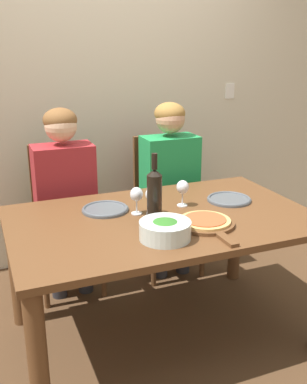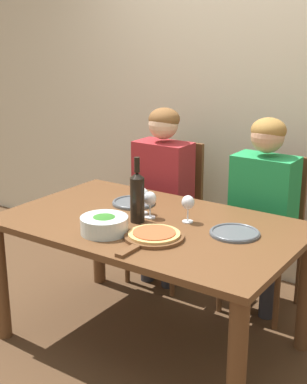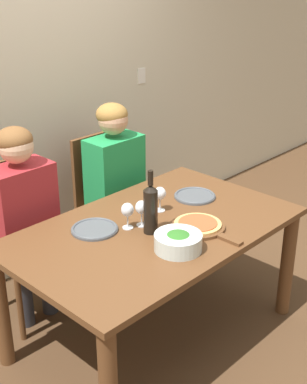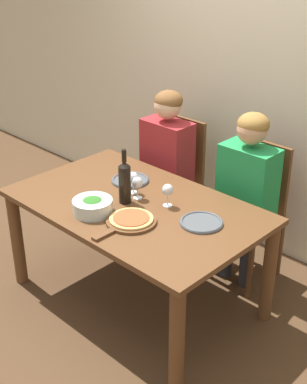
% 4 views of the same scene
% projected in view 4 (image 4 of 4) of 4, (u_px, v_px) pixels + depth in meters
% --- Properties ---
extents(ground_plane, '(40.00, 40.00, 0.00)m').
position_uv_depth(ground_plane, '(137.00, 298.00, 3.71)').
color(ground_plane, '#4C331E').
extents(back_wall, '(10.00, 0.06, 2.70)m').
position_uv_depth(back_wall, '(254.00, 73.00, 3.89)').
color(back_wall, beige).
rests_on(back_wall, ground).
extents(dining_table, '(1.62, 1.00, 0.74)m').
position_uv_depth(dining_table, '(136.00, 219.00, 3.43)').
color(dining_table, brown).
rests_on(dining_table, ground).
extents(chair_left, '(0.42, 0.42, 0.99)m').
position_uv_depth(chair_left, '(175.00, 177.00, 4.23)').
color(chair_left, brown).
rests_on(chair_left, ground).
extents(chair_right, '(0.42, 0.42, 0.99)m').
position_uv_depth(chair_right, '(253.00, 207.00, 3.77)').
color(chair_right, brown).
rests_on(chair_right, ground).
extents(person_woman, '(0.47, 0.51, 1.25)m').
position_uv_depth(person_woman, '(166.00, 154.00, 4.06)').
color(person_woman, '#28282D').
rests_on(person_woman, ground).
extents(person_man, '(0.47, 0.51, 1.25)m').
position_uv_depth(person_man, '(246.00, 184.00, 3.60)').
color(person_man, '#28282D').
rests_on(person_man, ground).
extents(wine_bottle, '(0.08, 0.08, 0.36)m').
position_uv_depth(wine_bottle, '(125.00, 181.00, 3.33)').
color(wine_bottle, black).
rests_on(wine_bottle, dining_table).
extents(broccoli_bowl, '(0.25, 0.25, 0.10)m').
position_uv_depth(broccoli_bowl, '(93.00, 206.00, 3.25)').
color(broccoli_bowl, silver).
rests_on(broccoli_bowl, dining_table).
extents(dinner_plate_left, '(0.26, 0.26, 0.02)m').
position_uv_depth(dinner_plate_left, '(130.00, 180.00, 3.66)').
color(dinner_plate_left, '#4C5156').
rests_on(dinner_plate_left, dining_table).
extents(dinner_plate_right, '(0.26, 0.26, 0.02)m').
position_uv_depth(dinner_plate_right, '(201.00, 222.00, 3.14)').
color(dinner_plate_right, '#4C5156').
rests_on(dinner_plate_right, dining_table).
extents(pizza_on_board, '(0.30, 0.44, 0.04)m').
position_uv_depth(pizza_on_board, '(130.00, 221.00, 3.15)').
color(pizza_on_board, brown).
rests_on(pizza_on_board, dining_table).
extents(wine_glass_left, '(0.07, 0.07, 0.15)m').
position_uv_depth(wine_glass_left, '(133.00, 179.00, 3.46)').
color(wine_glass_left, silver).
rests_on(wine_glass_left, dining_table).
extents(wine_glass_right, '(0.07, 0.07, 0.15)m').
position_uv_depth(wine_glass_right, '(168.00, 191.00, 3.30)').
color(wine_glass_right, silver).
rests_on(wine_glass_right, dining_table).
extents(wine_glass_centre, '(0.07, 0.07, 0.15)m').
position_uv_depth(wine_glass_centre, '(137.00, 184.00, 3.39)').
color(wine_glass_centre, silver).
rests_on(wine_glass_centre, dining_table).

